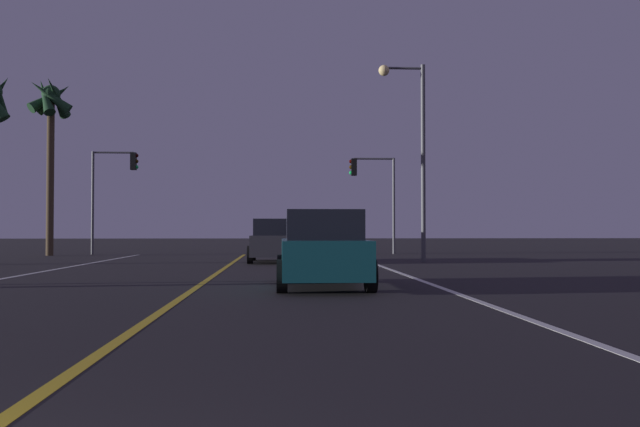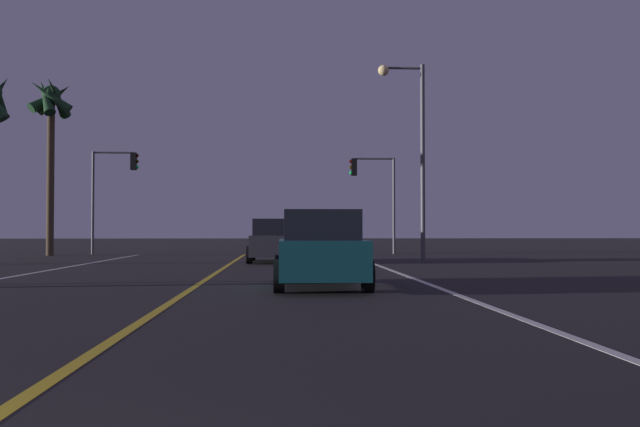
% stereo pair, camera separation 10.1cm
% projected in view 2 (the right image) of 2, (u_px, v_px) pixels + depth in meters
% --- Properties ---
extents(lane_edge_right, '(0.16, 39.52, 0.01)m').
position_uv_depth(lane_edge_right, '(431.00, 285.00, 15.82)').
color(lane_edge_right, silver).
rests_on(lane_edge_right, ground).
extents(lane_center_divider, '(0.16, 39.52, 0.01)m').
position_uv_depth(lane_center_divider, '(196.00, 286.00, 15.52)').
color(lane_center_divider, gold).
rests_on(lane_center_divider, ground).
extents(car_ahead_far, '(2.02, 4.30, 1.70)m').
position_uv_depth(car_ahead_far, '(274.00, 241.00, 27.05)').
color(car_ahead_far, black).
rests_on(car_ahead_far, ground).
extents(car_lead_same_lane, '(2.02, 4.30, 1.70)m').
position_uv_depth(car_lead_same_lane, '(320.00, 250.00, 15.13)').
color(car_lead_same_lane, black).
rests_on(car_lead_same_lane, ground).
extents(traffic_light_near_right, '(2.45, 0.36, 5.09)m').
position_uv_depth(traffic_light_near_right, '(372.00, 183.00, 36.20)').
color(traffic_light_near_right, '#4C4C51').
rests_on(traffic_light_near_right, ground).
extents(traffic_light_near_left, '(2.40, 0.36, 5.34)m').
position_uv_depth(traffic_light_near_left, '(115.00, 179.00, 35.47)').
color(traffic_light_near_left, '#4C4C51').
rests_on(traffic_light_near_left, ground).
extents(street_lamp_right_far, '(1.88, 0.44, 7.88)m').
position_uv_depth(street_lamp_right_far, '(412.00, 137.00, 27.26)').
color(street_lamp_right_far, '#4C4C51').
rests_on(street_lamp_right_far, ground).
extents(palm_tree_left_far, '(2.29, 2.29, 8.88)m').
position_uv_depth(palm_tree_left_far, '(51.00, 112.00, 33.95)').
color(palm_tree_left_far, '#473826').
rests_on(palm_tree_left_far, ground).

